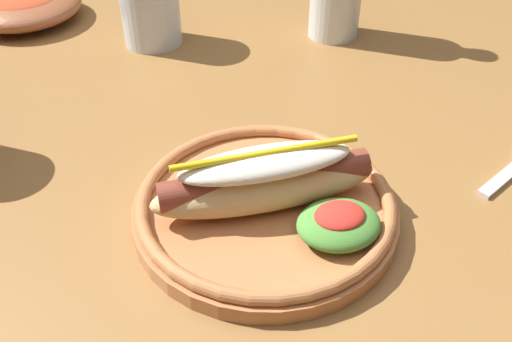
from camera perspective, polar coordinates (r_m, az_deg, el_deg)
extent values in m
cube|color=olive|center=(0.63, -4.49, 2.41)|extent=(1.27, 1.05, 0.04)
cylinder|color=olive|center=(1.35, 15.31, 3.95)|extent=(0.06, 0.06, 0.70)
cylinder|color=#B77042|center=(0.51, 0.93, -3.99)|extent=(0.23, 0.23, 0.02)
torus|color=#B77042|center=(0.50, 0.94, -2.97)|extent=(0.23, 0.23, 0.01)
ellipsoid|color=tan|center=(0.49, 0.96, -1.57)|extent=(0.20, 0.05, 0.04)
cylinder|color=brown|center=(0.48, 0.97, -0.86)|extent=(0.18, 0.03, 0.03)
ellipsoid|color=silver|center=(0.47, 0.99, 0.84)|extent=(0.15, 0.04, 0.02)
cylinder|color=yellow|center=(0.47, 1.01, 1.81)|extent=(0.16, 0.01, 0.01)
ellipsoid|color=#4C8C38|center=(0.47, 8.29, -5.33)|extent=(0.07, 0.06, 0.02)
ellipsoid|color=red|center=(0.46, 8.40, -4.44)|extent=(0.04, 0.04, 0.01)
cube|color=silver|center=(0.60, 23.76, -0.45)|extent=(0.08, 0.05, 0.00)
cylinder|color=silver|center=(0.79, -10.64, 16.38)|extent=(0.08, 0.08, 0.12)
ellipsoid|color=brown|center=(0.93, -22.30, 15.10)|extent=(0.17, 0.17, 0.04)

